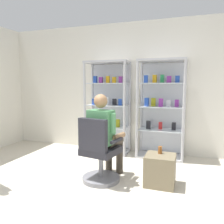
{
  "coord_description": "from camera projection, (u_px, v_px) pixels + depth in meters",
  "views": [
    {
      "loc": [
        1.08,
        -1.72,
        1.42
      ],
      "look_at": [
        -0.07,
        1.6,
        1.0
      ],
      "focal_mm": 36.5,
      "sensor_mm": 36.0,
      "label": 1
    }
  ],
  "objects": [
    {
      "name": "seated_shopkeeper",
      "position": [
        105.0,
        132.0,
        3.41
      ],
      "size": [
        0.54,
        0.61,
        1.29
      ],
      "color": "#3F382D",
      "rests_on": "ground"
    },
    {
      "name": "display_cabinet_left",
      "position": [
        108.0,
        106.0,
        4.79
      ],
      "size": [
        0.9,
        0.45,
        1.9
      ],
      "color": "#B7B7BC",
      "rests_on": "ground"
    },
    {
      "name": "storage_crate",
      "position": [
        160.0,
        170.0,
        3.23
      ],
      "size": [
        0.41,
        0.4,
        0.44
      ],
      "primitive_type": "cube",
      "color": "#72664C",
      "rests_on": "ground"
    },
    {
      "name": "office_chair",
      "position": [
        99.0,
        156.0,
        3.31
      ],
      "size": [
        0.61,
        0.57,
        0.96
      ],
      "color": "slate",
      "rests_on": "ground"
    },
    {
      "name": "tea_glass",
      "position": [
        160.0,
        150.0,
        3.27
      ],
      "size": [
        0.06,
        0.06,
        0.11
      ],
      "primitive_type": "cylinder",
      "color": "brown",
      "rests_on": "storage_crate"
    },
    {
      "name": "display_cabinet_right",
      "position": [
        161.0,
        108.0,
        4.44
      ],
      "size": [
        0.9,
        0.45,
        1.9
      ],
      "color": "#B7B7BC",
      "rests_on": "ground"
    },
    {
      "name": "back_wall",
      "position": [
        137.0,
        88.0,
        4.79
      ],
      "size": [
        6.0,
        0.1,
        2.7
      ],
      "primitive_type": "cube",
      "color": "silver",
      "rests_on": "ground"
    }
  ]
}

